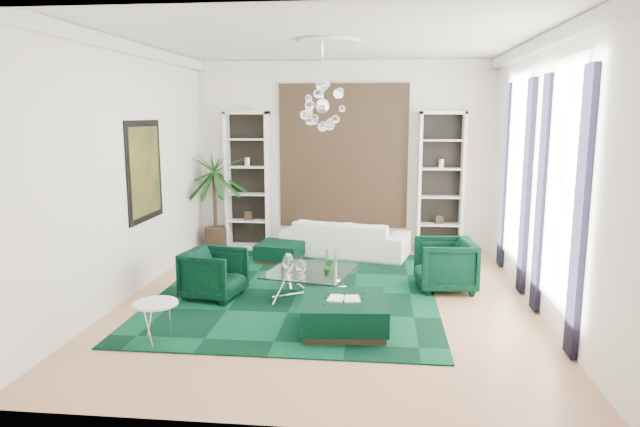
# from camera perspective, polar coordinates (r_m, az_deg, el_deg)

# --- Properties ---
(floor) EXTENTS (6.00, 7.00, 0.02)m
(floor) POSITION_cam_1_polar(r_m,az_deg,el_deg) (8.59, 0.70, -8.78)
(floor) COLOR tan
(floor) RESTS_ON ground
(ceiling) EXTENTS (6.00, 7.00, 0.02)m
(ceiling) POSITION_cam_1_polar(r_m,az_deg,el_deg) (8.21, 0.76, 17.38)
(ceiling) COLOR white
(ceiling) RESTS_ON ground
(wall_back) EXTENTS (6.00, 0.02, 3.80)m
(wall_back) POSITION_cam_1_polar(r_m,az_deg,el_deg) (11.67, 2.36, 5.75)
(wall_back) COLOR white
(wall_back) RESTS_ON ground
(wall_front) EXTENTS (6.00, 0.02, 3.80)m
(wall_front) POSITION_cam_1_polar(r_m,az_deg,el_deg) (4.73, -3.27, -0.34)
(wall_front) COLOR white
(wall_front) RESTS_ON ground
(wall_left) EXTENTS (0.02, 7.00, 3.80)m
(wall_left) POSITION_cam_1_polar(r_m,az_deg,el_deg) (8.98, -18.82, 4.00)
(wall_left) COLOR white
(wall_left) RESTS_ON ground
(wall_right) EXTENTS (0.02, 7.00, 3.80)m
(wall_right) POSITION_cam_1_polar(r_m,az_deg,el_deg) (8.45, 21.54, 3.50)
(wall_right) COLOR white
(wall_right) RESTS_ON ground
(crown_molding) EXTENTS (6.00, 7.00, 0.18)m
(crown_molding) POSITION_cam_1_polar(r_m,az_deg,el_deg) (8.20, 0.76, 16.62)
(crown_molding) COLOR white
(crown_molding) RESTS_ON ceiling
(ceiling_medallion) EXTENTS (0.90, 0.90, 0.05)m
(ceiling_medallion) POSITION_cam_1_polar(r_m,az_deg,el_deg) (8.50, 0.96, 16.85)
(ceiling_medallion) COLOR white
(ceiling_medallion) RESTS_ON ceiling
(tapestry) EXTENTS (2.50, 0.06, 2.80)m
(tapestry) POSITION_cam_1_polar(r_m,az_deg,el_deg) (11.62, 2.34, 5.74)
(tapestry) COLOR black
(tapestry) RESTS_ON wall_back
(shelving_left) EXTENTS (0.90, 0.38, 2.80)m
(shelving_left) POSITION_cam_1_polar(r_m,az_deg,el_deg) (11.81, -7.23, 3.30)
(shelving_left) COLOR white
(shelving_left) RESTS_ON floor
(shelving_right) EXTENTS (0.90, 0.38, 2.80)m
(shelving_right) POSITION_cam_1_polar(r_m,az_deg,el_deg) (11.55, 11.98, 3.01)
(shelving_right) COLOR white
(shelving_right) RESTS_ON floor
(painting) EXTENTS (0.04, 1.30, 1.60)m
(painting) POSITION_cam_1_polar(r_m,az_deg,el_deg) (9.51, -17.07, 4.09)
(painting) COLOR black
(painting) RESTS_ON wall_left
(window_near) EXTENTS (0.03, 1.10, 2.90)m
(window_near) POSITION_cam_1_polar(r_m,az_deg,el_deg) (7.59, 23.17, 2.74)
(window_near) COLOR white
(window_near) RESTS_ON wall_right
(curtain_near_a) EXTENTS (0.07, 0.30, 3.25)m
(curtain_near_a) POSITION_cam_1_polar(r_m,az_deg,el_deg) (6.87, 24.62, -0.14)
(curtain_near_a) COLOR black
(curtain_near_a) RESTS_ON floor
(curtain_near_b) EXTENTS (0.07, 0.30, 3.25)m
(curtain_near_b) POSITION_cam_1_polar(r_m,az_deg,el_deg) (8.35, 21.28, 1.72)
(curtain_near_b) COLOR black
(curtain_near_b) RESTS_ON floor
(window_far) EXTENTS (0.03, 1.10, 2.90)m
(window_far) POSITION_cam_1_polar(r_m,az_deg,el_deg) (9.89, 19.16, 4.48)
(window_far) COLOR white
(window_far) RESTS_ON wall_right
(curtain_far_a) EXTENTS (0.07, 0.30, 3.25)m
(curtain_far_a) POSITION_cam_1_polar(r_m,az_deg,el_deg) (9.16, 19.93, 2.46)
(curtain_far_a) COLOR black
(curtain_far_a) RESTS_ON floor
(curtain_far_b) EXTENTS (0.07, 0.30, 3.25)m
(curtain_far_b) POSITION_cam_1_polar(r_m,az_deg,el_deg) (10.67, 17.97, 3.54)
(curtain_far_b) COLOR black
(curtain_far_b) RESTS_ON floor
(rug) EXTENTS (4.20, 5.00, 0.02)m
(rug) POSITION_cam_1_polar(r_m,az_deg,el_deg) (9.02, -2.16, -7.73)
(rug) COLOR black
(rug) RESTS_ON floor
(sofa) EXTENTS (2.57, 1.46, 0.71)m
(sofa) POSITION_cam_1_polar(r_m,az_deg,el_deg) (11.16, 2.53, -2.47)
(sofa) COLOR white
(sofa) RESTS_ON floor
(armchair_left) EXTENTS (0.96, 0.94, 0.75)m
(armchair_left) POSITION_cam_1_polar(r_m,az_deg,el_deg) (8.76, -10.55, -5.95)
(armchair_left) COLOR black
(armchair_left) RESTS_ON floor
(armchair_right) EXTENTS (0.97, 0.94, 0.81)m
(armchair_right) POSITION_cam_1_polar(r_m,az_deg,el_deg) (9.20, 12.39, -5.04)
(armchair_right) COLOR black
(armchair_right) RESTS_ON floor
(coffee_table) EXTENTS (1.43, 1.43, 0.41)m
(coffee_table) POSITION_cam_1_polar(r_m,az_deg,el_deg) (8.71, -1.00, -7.04)
(coffee_table) COLOR white
(coffee_table) RESTS_ON floor
(ottoman_side) EXTENTS (0.91, 0.91, 0.35)m
(ottoman_side) POSITION_cam_1_polar(r_m,az_deg,el_deg) (10.80, -4.00, -3.87)
(ottoman_side) COLOR black
(ottoman_side) RESTS_ON floor
(ottoman_front) EXTENTS (1.15, 1.15, 0.43)m
(ottoman_front) POSITION_cam_1_polar(r_m,az_deg,el_deg) (7.39, 2.41, -10.13)
(ottoman_front) COLOR black
(ottoman_front) RESTS_ON floor
(book) EXTENTS (0.41, 0.27, 0.03)m
(book) POSITION_cam_1_polar(r_m,az_deg,el_deg) (7.31, 2.42, -8.45)
(book) COLOR white
(book) RESTS_ON ottoman_front
(side_table) EXTENTS (0.67, 0.67, 0.51)m
(side_table) POSITION_cam_1_polar(r_m,az_deg,el_deg) (7.25, -16.03, -10.54)
(side_table) COLOR white
(side_table) RESTS_ON floor
(palm) EXTENTS (2.15, 2.15, 2.60)m
(palm) POSITION_cam_1_polar(r_m,az_deg,el_deg) (11.84, -10.52, 2.73)
(palm) COLOR #144515
(palm) RESTS_ON floor
(chandelier) EXTENTS (0.98, 0.98, 0.72)m
(chandelier) POSITION_cam_1_polar(r_m,az_deg,el_deg) (8.19, 0.25, 10.66)
(chandelier) COLOR white
(chandelier) RESTS_ON ceiling
(table_plant) EXTENTS (0.15, 0.13, 0.26)m
(table_plant) POSITION_cam_1_polar(r_m,az_deg,el_deg) (8.34, 0.82, -5.41)
(table_plant) COLOR #144515
(table_plant) RESTS_ON coffee_table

